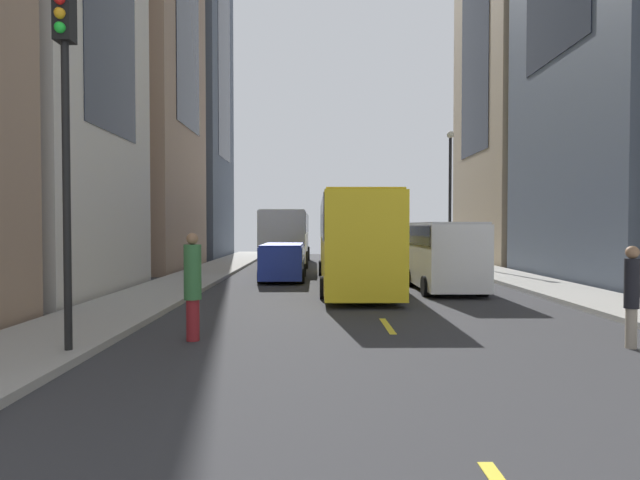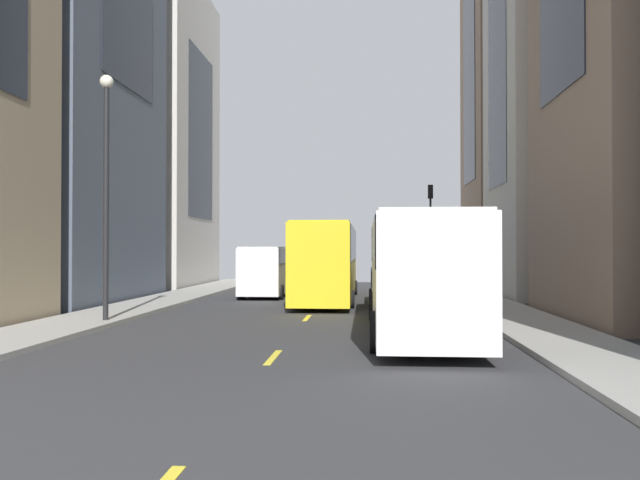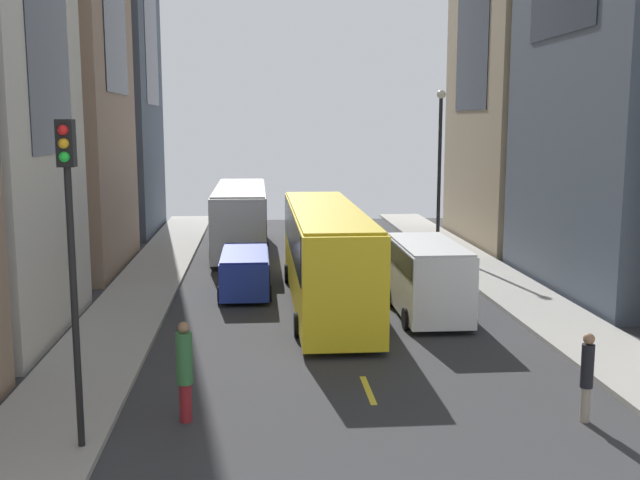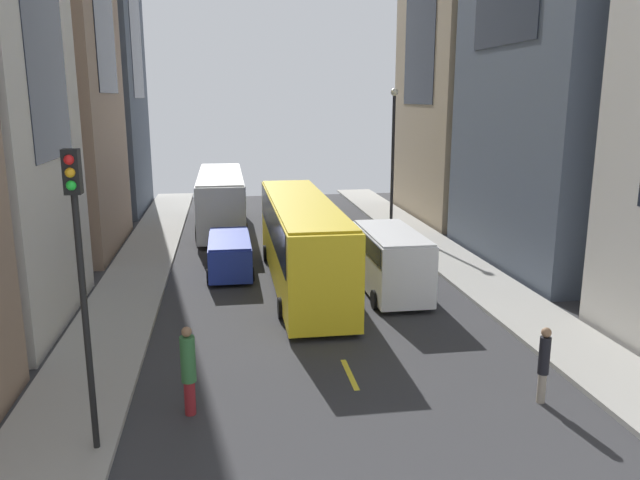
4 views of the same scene
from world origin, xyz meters
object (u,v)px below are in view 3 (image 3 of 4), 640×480
at_px(streetcar_yellow, 325,248).
at_px(pedestrian_walking_far, 587,373).
at_px(delivery_van_white, 427,274).
at_px(car_blue_0, 245,269).
at_px(traffic_light_near_corner, 70,226).
at_px(city_bus_white, 240,213).
at_px(pedestrian_waiting_curb, 185,369).

height_order(streetcar_yellow, pedestrian_walking_far, streetcar_yellow).
distance_m(streetcar_yellow, delivery_van_white, 3.91).
bearing_deg(delivery_van_white, pedestrian_walking_far, -80.99).
xyz_separation_m(car_blue_0, traffic_light_near_corner, (-3.08, -14.11, 3.67)).
relative_size(city_bus_white, streetcar_yellow, 0.87).
bearing_deg(city_bus_white, pedestrian_walking_far, -70.65).
distance_m(city_bus_white, pedestrian_walking_far, 24.60).
bearing_deg(pedestrian_walking_far, city_bus_white, 57.65).
bearing_deg(delivery_van_white, city_bus_white, 115.66).
bearing_deg(city_bus_white, delivery_van_white, -64.34).
bearing_deg(car_blue_0, streetcar_yellow, -35.77).
height_order(delivery_van_white, car_blue_0, delivery_van_white).
bearing_deg(pedestrian_waiting_curb, car_blue_0, -12.49).
bearing_deg(city_bus_white, streetcar_yellow, -74.37).
height_order(pedestrian_walking_far, pedestrian_waiting_curb, pedestrian_waiting_curb).
bearing_deg(pedestrian_waiting_curb, streetcar_yellow, -28.66).
relative_size(car_blue_0, pedestrian_walking_far, 2.31).
distance_m(city_bus_white, streetcar_yellow, 12.38).
bearing_deg(city_bus_white, car_blue_0, -87.82).
relative_size(city_bus_white, car_blue_0, 2.39).
distance_m(delivery_van_white, pedestrian_walking_far, 9.44).
bearing_deg(car_blue_0, pedestrian_waiting_curb, -95.09).
bearing_deg(traffic_light_near_corner, car_blue_0, 77.68).
bearing_deg(streetcar_yellow, traffic_light_near_corner, -116.79).
distance_m(pedestrian_waiting_curb, traffic_light_near_corner, 4.20).
bearing_deg(traffic_light_near_corner, city_bus_white, 83.53).
xyz_separation_m(streetcar_yellow, pedestrian_waiting_curb, (-4.09, -10.51, -0.90)).
relative_size(streetcar_yellow, delivery_van_white, 2.54).
bearing_deg(pedestrian_walking_far, pedestrian_waiting_curb, 123.41).
distance_m(delivery_van_white, traffic_light_near_corner, 14.08).
bearing_deg(pedestrian_waiting_curb, delivery_van_white, -48.34).
height_order(city_bus_white, streetcar_yellow, streetcar_yellow).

